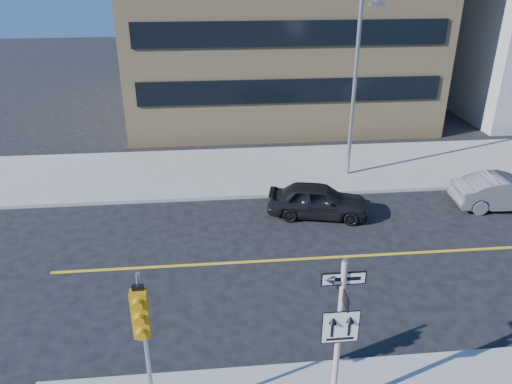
{
  "coord_description": "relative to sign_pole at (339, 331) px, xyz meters",
  "views": [
    {
      "loc": [
        -2.55,
        -10.52,
        9.52
      ],
      "look_at": [
        -1.1,
        4.0,
        2.67
      ],
      "focal_mm": 35.0,
      "sensor_mm": 36.0,
      "label": 1
    }
  ],
  "objects": [
    {
      "name": "parked_car_b",
      "position": [
        9.65,
        9.63,
        -1.73
      ],
      "size": [
        1.75,
        4.37,
        1.41
      ],
      "primitive_type": "imported",
      "rotation": [
        0.0,
        0.0,
        1.51
      ],
      "color": "slate",
      "rests_on": "ground"
    },
    {
      "name": "sign_pole",
      "position": [
        0.0,
        0.0,
        0.0
      ],
      "size": [
        0.92,
        0.92,
        4.06
      ],
      "color": "white",
      "rests_on": "near_sidewalk"
    },
    {
      "name": "traffic_signal",
      "position": [
        -4.0,
        -0.15,
        0.59
      ],
      "size": [
        0.32,
        0.45,
        4.0
      ],
      "color": "gray",
      "rests_on": "near_sidewalk"
    },
    {
      "name": "parked_car_a",
      "position": [
        1.73,
        9.68,
        -1.75
      ],
      "size": [
        2.48,
        4.31,
        1.38
      ],
      "primitive_type": "imported",
      "rotation": [
        0.0,
        0.0,
        1.35
      ],
      "color": "black",
      "rests_on": "ground"
    },
    {
      "name": "ground",
      "position": [
        0.0,
        2.51,
        -2.44
      ],
      "size": [
        120.0,
        120.0,
        0.0
      ],
      "primitive_type": "plane",
      "color": "black",
      "rests_on": "ground"
    },
    {
      "name": "streetlight_a",
      "position": [
        4.0,
        13.27,
        2.32
      ],
      "size": [
        0.55,
        2.25,
        8.0
      ],
      "color": "gray",
      "rests_on": "far_sidewalk"
    }
  ]
}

